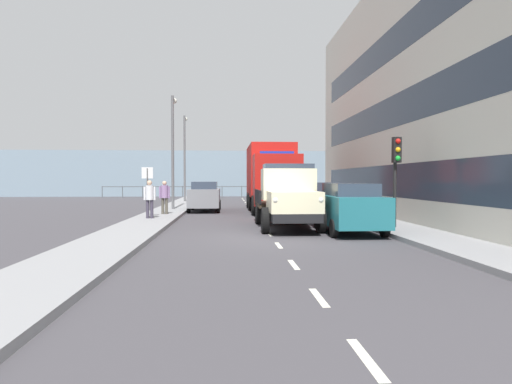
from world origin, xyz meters
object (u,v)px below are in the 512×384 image
at_px(lorry_cargo_red, 271,176).
at_px(lamp_post_far, 185,151).
at_px(car_grey_oppositeside_0, 205,196).
at_px(traffic_light_near, 396,162).
at_px(pedestrian_near_railing, 165,195).
at_px(truck_vintage_cream, 288,198).
at_px(car_teal_kerbside_near, 349,207).
at_px(lamp_post_promenade, 173,142).
at_px(car_maroon_kerbside_1, 319,200).
at_px(pedestrian_by_lamp, 150,196).
at_px(street_sign, 147,183).

bearing_deg(lorry_cargo_red, lamp_post_far, -58.24).
bearing_deg(car_grey_oppositeside_0, traffic_light_near, 124.67).
height_order(car_grey_oppositeside_0, pedestrian_near_railing, pedestrian_near_railing).
height_order(truck_vintage_cream, car_teal_kerbside_near, truck_vintage_cream).
distance_m(pedestrian_near_railing, lamp_post_promenade, 4.89).
relative_size(car_maroon_kerbside_1, pedestrian_by_lamp, 2.48).
bearing_deg(traffic_light_near, street_sign, -25.95).
xyz_separation_m(lorry_cargo_red, traffic_light_near, (-3.44, 10.09, 0.40)).
bearing_deg(lorry_cargo_red, pedestrian_near_railing, 31.56).
distance_m(pedestrian_near_railing, lamp_post_far, 13.29).
xyz_separation_m(car_maroon_kerbside_1, car_grey_oppositeside_0, (5.53, -5.81, -0.00)).
relative_size(truck_vintage_cream, street_sign, 2.51).
distance_m(lorry_cargo_red, traffic_light_near, 10.67).
relative_size(car_teal_kerbside_near, pedestrian_by_lamp, 2.50).
bearing_deg(car_teal_kerbside_near, lorry_cargo_red, -80.79).
relative_size(car_grey_oppositeside_0, lamp_post_promenade, 0.65).
bearing_deg(car_teal_kerbside_near, traffic_light_near, -172.41).
bearing_deg(lamp_post_far, truck_vintage_cream, 106.81).
bearing_deg(truck_vintage_cream, lamp_post_promenade, -60.38).
distance_m(car_teal_kerbside_near, car_grey_oppositeside_0, 12.12).
height_order(lorry_cargo_red, pedestrian_near_railing, lorry_cargo_red).
relative_size(car_teal_kerbside_near, car_grey_oppositeside_0, 0.98).
bearing_deg(car_grey_oppositeside_0, truck_vintage_cream, 110.65).
xyz_separation_m(truck_vintage_cream, car_teal_kerbside_near, (-1.95, 1.28, -0.28)).
bearing_deg(truck_vintage_cream, car_maroon_kerbside_1, -117.76).
distance_m(pedestrian_by_lamp, street_sign, 0.68).
height_order(lorry_cargo_red, car_teal_kerbside_near, lorry_cargo_red).
height_order(truck_vintage_cream, lamp_post_far, lamp_post_far).
bearing_deg(pedestrian_by_lamp, car_grey_oppositeside_0, -108.41).
xyz_separation_m(truck_vintage_cream, pedestrian_near_railing, (5.35, -5.60, -0.07)).
distance_m(lamp_post_promenade, street_sign, 6.38).
xyz_separation_m(car_maroon_kerbside_1, lamp_post_promenade, (7.35, -5.81, 3.14)).
height_order(car_teal_kerbside_near, car_grey_oppositeside_0, same).
relative_size(car_teal_kerbside_near, car_maroon_kerbside_1, 1.01).
bearing_deg(pedestrian_near_railing, car_teal_kerbside_near, 136.70).
bearing_deg(pedestrian_by_lamp, pedestrian_near_railing, -97.60).
height_order(car_maroon_kerbside_1, pedestrian_near_railing, pedestrian_near_railing).
bearing_deg(traffic_light_near, lamp_post_far, -64.56).
distance_m(truck_vintage_cream, lorry_cargo_red, 9.10).
relative_size(truck_vintage_cream, lamp_post_far, 0.84).
xyz_separation_m(truck_vintage_cream, street_sign, (5.82, -3.60, 0.50)).
xyz_separation_m(traffic_light_near, lamp_post_far, (9.31, -19.58, 1.65)).
distance_m(car_maroon_kerbside_1, street_sign, 7.81).
xyz_separation_m(pedestrian_by_lamp, traffic_light_near, (-9.38, 4.28, 1.34)).
relative_size(pedestrian_by_lamp, lamp_post_promenade, 0.26).
xyz_separation_m(pedestrian_near_railing, lamp_post_promenade, (0.06, -3.91, 2.93)).
xyz_separation_m(truck_vintage_cream, traffic_light_near, (-3.71, 1.04, 1.29)).
distance_m(car_teal_kerbside_near, pedestrian_by_lamp, 8.85).
bearing_deg(lamp_post_far, lamp_post_promenade, 91.23).
bearing_deg(street_sign, car_teal_kerbside_near, 147.88).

